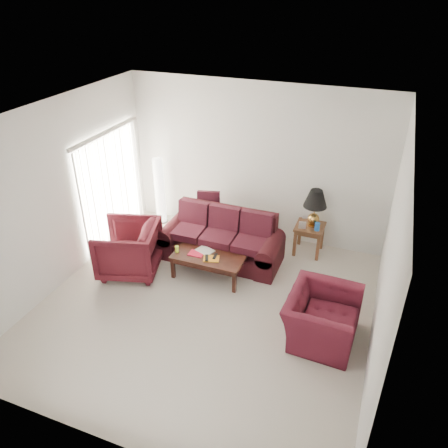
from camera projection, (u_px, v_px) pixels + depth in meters
name	position (u px, v px, depth m)	size (l,w,h in m)	color
floor	(205.00, 306.00, 6.89)	(5.00, 5.00, 0.00)	beige
blinds	(112.00, 188.00, 8.17)	(0.10, 2.00, 2.16)	silver
sofa	(220.00, 237.00, 7.85)	(2.19, 0.95, 0.90)	black
throw_pillow	(208.00, 202.00, 8.48)	(0.44, 0.12, 0.44)	black
end_table	(309.00, 239.00, 8.12)	(0.52, 0.52, 0.57)	#53241C
table_lamp	(315.00, 208.00, 7.82)	(0.42, 0.42, 0.71)	#B07B37
clock	(302.00, 225.00, 7.88)	(0.13, 0.05, 0.13)	silver
blue_canister	(317.00, 227.00, 7.81)	(0.09, 0.09, 0.15)	#1851A1
picture_frame	(305.00, 217.00, 8.11)	(0.12, 0.02, 0.15)	#B8B7BC
floor_lamp	(160.00, 191.00, 8.93)	(0.23, 0.23, 1.43)	white
armchair_left	(129.00, 249.00, 7.51)	(0.98, 1.01, 0.92)	#450F17
armchair_right	(322.00, 317.00, 6.15)	(1.09, 0.96, 0.71)	#430F1B
coffee_table	(209.00, 266.00, 7.49)	(1.22, 0.61, 0.43)	black
magazine_red	(196.00, 254.00, 7.42)	(0.26, 0.19, 0.01)	red
magazine_white	(205.00, 251.00, 7.50)	(0.29, 0.22, 0.02)	silver
magazine_orange	(211.00, 259.00, 7.29)	(0.26, 0.20, 0.01)	orange
remote_a	(207.00, 258.00, 7.27)	(0.05, 0.18, 0.02)	black
remote_b	(215.00, 256.00, 7.32)	(0.05, 0.16, 0.02)	black
yellow_glass	(177.00, 249.00, 7.45)	(0.07, 0.07, 0.11)	#EEFF38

